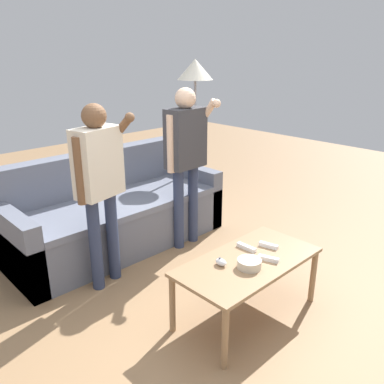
{
  "coord_description": "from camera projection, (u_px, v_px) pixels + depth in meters",
  "views": [
    {
      "loc": [
        -1.82,
        -1.76,
        1.85
      ],
      "look_at": [
        0.16,
        0.31,
        0.82
      ],
      "focal_mm": 37.23,
      "sensor_mm": 36.0,
      "label": 1
    }
  ],
  "objects": [
    {
      "name": "game_remote_wand_near",
      "position": [
        268.0,
        245.0,
        2.97
      ],
      "size": [
        0.07,
        0.15,
        0.03
      ],
      "color": "white",
      "rests_on": "coffee_table"
    },
    {
      "name": "game_remote_wand_spare",
      "position": [
        268.0,
        259.0,
        2.78
      ],
      "size": [
        0.08,
        0.15,
        0.03
      ],
      "color": "white",
      "rests_on": "coffee_table"
    },
    {
      "name": "floor_lamp",
      "position": [
        195.0,
        79.0,
        4.38
      ],
      "size": [
        0.39,
        0.39,
        1.76
      ],
      "color": "#2D2D33",
      "rests_on": "ground"
    },
    {
      "name": "player_left",
      "position": [
        99.0,
        176.0,
        3.05
      ],
      "size": [
        0.47,
        0.31,
        1.49
      ],
      "color": "#2D3856",
      "rests_on": "ground"
    },
    {
      "name": "player_right",
      "position": [
        186.0,
        150.0,
        3.71
      ],
      "size": [
        0.47,
        0.35,
        1.54
      ],
      "color": "#2D3856",
      "rests_on": "ground"
    },
    {
      "name": "game_remote_wand_far",
      "position": [
        246.0,
        247.0,
        2.94
      ],
      "size": [
        0.04,
        0.16,
        0.03
      ],
      "color": "white",
      "rests_on": "coffee_table"
    },
    {
      "name": "snack_bowl",
      "position": [
        249.0,
        264.0,
        2.69
      ],
      "size": [
        0.17,
        0.17,
        0.06
      ],
      "primitive_type": "cylinder",
      "color": "beige",
      "rests_on": "coffee_table"
    },
    {
      "name": "game_remote_nunchuk",
      "position": [
        221.0,
        262.0,
        2.72
      ],
      "size": [
        0.06,
        0.09,
        0.05
      ],
      "color": "white",
      "rests_on": "coffee_table"
    },
    {
      "name": "ground_plane",
      "position": [
        205.0,
        310.0,
        3.0
      ],
      "size": [
        12.0,
        12.0,
        0.0
      ],
      "primitive_type": "plane",
      "color": "#93704C"
    },
    {
      "name": "coffee_table",
      "position": [
        248.0,
        267.0,
        2.82
      ],
      "size": [
        1.08,
        0.55,
        0.46
      ],
      "color": "#997551",
      "rests_on": "ground"
    },
    {
      "name": "couch",
      "position": [
        115.0,
        214.0,
        3.95
      ],
      "size": [
        2.12,
        0.87,
        0.9
      ],
      "color": "slate",
      "rests_on": "ground"
    }
  ]
}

